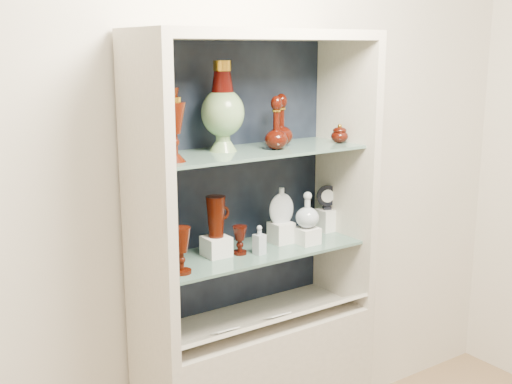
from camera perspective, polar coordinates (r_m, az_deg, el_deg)
wall_back at (r=2.76m, az=-2.59°, el=2.86°), size 3.50×0.02×2.80m
cabinet_back_panel at (r=2.75m, az=-2.24°, el=1.23°), size 0.98×0.02×1.15m
cabinet_side_left at (r=2.36m, az=-9.66°, el=-0.86°), size 0.04×0.40×1.15m
cabinet_side_right at (r=2.88m, az=7.89°, el=1.67°), size 0.04×0.40×1.15m
cabinet_top_cap at (r=2.53m, az=0.00°, el=13.82°), size 1.00×0.40×0.04m
shelf_lower at (r=2.68m, az=-0.24°, el=-5.27°), size 0.92×0.34×0.01m
shelf_upper at (r=2.58m, az=-0.25°, el=3.64°), size 0.92×0.34×0.01m
label_ledge at (r=2.67m, az=1.36°, el=-11.37°), size 0.92×0.17×0.09m
label_card_0 at (r=2.68m, az=1.89°, el=-10.93°), size 0.10×0.06×0.03m
label_card_1 at (r=2.56m, az=-2.79°, el=-12.21°), size 0.10×0.06×0.03m
pedestal_lamp_left at (r=2.31m, az=-7.31°, el=5.52°), size 0.11×0.11×0.23m
pedestal_lamp_right at (r=2.41m, az=-8.07°, el=6.38°), size 0.14×0.14×0.28m
enamel_urn at (r=2.53m, az=-2.98°, el=7.61°), size 0.18×0.18×0.35m
ruby_decanter_a at (r=2.58m, az=1.81°, el=6.45°), size 0.11×0.11×0.24m
ruby_decanter_b at (r=2.67m, az=2.25°, el=6.56°), size 0.10×0.10×0.23m
lidded_bowl at (r=2.79m, az=7.44°, el=5.20°), size 0.09×0.09×0.08m
cobalt_goblet at (r=2.48m, az=-9.06°, el=-4.58°), size 0.08×0.08×0.18m
ruby_goblet_tall at (r=2.40m, az=-6.66°, el=-5.19°), size 0.09×0.09×0.18m
ruby_goblet_small at (r=2.61m, az=-1.45°, el=-4.31°), size 0.07×0.07×0.12m
riser_ruby_pitcher at (r=2.59m, az=-3.56°, el=-4.84°), size 0.10×0.10×0.08m
ruby_pitcher at (r=2.56m, az=-3.59°, el=-2.21°), size 0.13×0.09×0.17m
clear_square_bottle at (r=2.61m, az=0.30°, el=-4.26°), size 0.05×0.05×0.12m
riser_flat_flask at (r=2.76m, az=2.25°, el=-3.61°), size 0.09×0.09×0.09m
flat_flask at (r=2.73m, az=2.27°, el=-1.12°), size 0.12×0.07×0.16m
riser_clear_round_decanter at (r=2.76m, az=4.55°, el=-3.88°), size 0.09×0.09×0.07m
clear_round_decanter at (r=2.73m, az=4.59°, el=-1.67°), size 0.11×0.11×0.15m
riser_cameo_medallion at (r=2.96m, az=6.31°, el=-2.48°), size 0.08×0.08×0.10m
cameo_medallion at (r=2.93m, az=6.36°, el=-0.44°), size 0.10×0.07×0.12m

